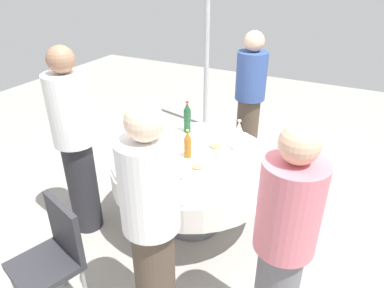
{
  "coord_description": "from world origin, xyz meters",
  "views": [
    {
      "loc": [
        1.21,
        -2.35,
        2.25
      ],
      "look_at": [
        0.0,
        0.0,
        0.85
      ],
      "focal_mm": 32.74,
      "sensor_mm": 36.0,
      "label": 1
    }
  ],
  "objects_px": {
    "bottle_clear_front": "(238,137)",
    "plate_far": "(215,147)",
    "person_south": "(250,99)",
    "dining_table": "(192,170)",
    "bottle_amber_south": "(188,145)",
    "wine_glass_north": "(182,168)",
    "person_front": "(283,246)",
    "chair_inner": "(54,252)",
    "plate_outer": "(153,156)",
    "plate_right": "(163,138)",
    "plate_west": "(197,168)",
    "person_rear": "(152,227)",
    "wine_glass_east": "(133,165)",
    "person_east": "(75,142)",
    "bottle_dark_green_rear": "(187,118)"
  },
  "relations": [
    {
      "from": "wine_glass_east",
      "to": "chair_inner",
      "type": "relative_size",
      "value": 0.17
    },
    {
      "from": "person_east",
      "to": "plate_right",
      "type": "bearing_deg",
      "value": -66.91
    },
    {
      "from": "dining_table",
      "to": "plate_right",
      "type": "bearing_deg",
      "value": 159.77
    },
    {
      "from": "plate_far",
      "to": "person_south",
      "type": "relative_size",
      "value": 0.16
    },
    {
      "from": "plate_far",
      "to": "plate_west",
      "type": "height_order",
      "value": "same"
    },
    {
      "from": "dining_table",
      "to": "bottle_amber_south",
      "type": "distance_m",
      "value": 0.27
    },
    {
      "from": "person_east",
      "to": "person_south",
      "type": "bearing_deg",
      "value": -56.83
    },
    {
      "from": "dining_table",
      "to": "plate_far",
      "type": "distance_m",
      "value": 0.29
    },
    {
      "from": "bottle_amber_south",
      "to": "person_rear",
      "type": "distance_m",
      "value": 1.05
    },
    {
      "from": "person_rear",
      "to": "person_front",
      "type": "relative_size",
      "value": 1.04
    },
    {
      "from": "dining_table",
      "to": "wine_glass_east",
      "type": "xyz_separation_m",
      "value": [
        -0.25,
        -0.52,
        0.26
      ]
    },
    {
      "from": "bottle_clear_front",
      "to": "person_south",
      "type": "xyz_separation_m",
      "value": [
        -0.26,
        1.06,
        -0.04
      ]
    },
    {
      "from": "plate_outer",
      "to": "bottle_clear_front",
      "type": "bearing_deg",
      "value": 35.47
    },
    {
      "from": "plate_west",
      "to": "plate_outer",
      "type": "distance_m",
      "value": 0.44
    },
    {
      "from": "plate_west",
      "to": "plate_right",
      "type": "xyz_separation_m",
      "value": [
        -0.53,
        0.33,
        0.0
      ]
    },
    {
      "from": "plate_west",
      "to": "person_front",
      "type": "xyz_separation_m",
      "value": [
        0.85,
        -0.63,
        0.07
      ]
    },
    {
      "from": "dining_table",
      "to": "wine_glass_north",
      "type": "bearing_deg",
      "value": -73.32
    },
    {
      "from": "person_south",
      "to": "person_east",
      "type": "xyz_separation_m",
      "value": [
        -0.92,
        -1.8,
        0.06
      ]
    },
    {
      "from": "bottle_amber_south",
      "to": "plate_west",
      "type": "distance_m",
      "value": 0.25
    },
    {
      "from": "person_front",
      "to": "chair_inner",
      "type": "distance_m",
      "value": 1.49
    },
    {
      "from": "wine_glass_north",
      "to": "chair_inner",
      "type": "height_order",
      "value": "wine_glass_north"
    },
    {
      "from": "bottle_clear_front",
      "to": "chair_inner",
      "type": "distance_m",
      "value": 1.7
    },
    {
      "from": "wine_glass_east",
      "to": "wine_glass_north",
      "type": "distance_m",
      "value": 0.38
    },
    {
      "from": "wine_glass_east",
      "to": "person_south",
      "type": "bearing_deg",
      "value": 80.36
    },
    {
      "from": "plate_right",
      "to": "plate_outer",
      "type": "xyz_separation_m",
      "value": [
        0.09,
        -0.32,
        0.0
      ]
    },
    {
      "from": "bottle_clear_front",
      "to": "plate_far",
      "type": "bearing_deg",
      "value": -164.68
    },
    {
      "from": "bottle_dark_green_rear",
      "to": "person_front",
      "type": "distance_m",
      "value": 1.74
    },
    {
      "from": "chair_inner",
      "to": "person_rear",
      "type": "bearing_deg",
      "value": -146.52
    },
    {
      "from": "dining_table",
      "to": "person_south",
      "type": "xyz_separation_m",
      "value": [
        0.07,
        1.31,
        0.24
      ]
    },
    {
      "from": "chair_inner",
      "to": "bottle_amber_south",
      "type": "bearing_deg",
      "value": -89.8
    },
    {
      "from": "plate_outer",
      "to": "plate_right",
      "type": "bearing_deg",
      "value": 105.72
    },
    {
      "from": "wine_glass_east",
      "to": "wine_glass_north",
      "type": "relative_size",
      "value": 0.99
    },
    {
      "from": "bottle_clear_front",
      "to": "person_east",
      "type": "bearing_deg",
      "value": -147.61
    },
    {
      "from": "bottle_clear_front",
      "to": "wine_glass_north",
      "type": "relative_size",
      "value": 1.94
    },
    {
      "from": "person_rear",
      "to": "person_front",
      "type": "distance_m",
      "value": 0.76
    },
    {
      "from": "bottle_amber_south",
      "to": "plate_far",
      "type": "height_order",
      "value": "bottle_amber_south"
    },
    {
      "from": "person_front",
      "to": "bottle_dark_green_rear",
      "type": "bearing_deg",
      "value": -94.75
    },
    {
      "from": "person_front",
      "to": "plate_far",
      "type": "bearing_deg",
      "value": -100.44
    },
    {
      "from": "wine_glass_north",
      "to": "person_east",
      "type": "relative_size",
      "value": 0.09
    },
    {
      "from": "wine_glass_north",
      "to": "person_east",
      "type": "height_order",
      "value": "person_east"
    },
    {
      "from": "plate_far",
      "to": "person_front",
      "type": "distance_m",
      "value": 1.34
    },
    {
      "from": "plate_west",
      "to": "person_east",
      "type": "xyz_separation_m",
      "value": [
        -1.0,
        -0.3,
        0.14
      ]
    },
    {
      "from": "dining_table",
      "to": "person_front",
      "type": "relative_size",
      "value": 0.9
    },
    {
      "from": "wine_glass_north",
      "to": "plate_west",
      "type": "xyz_separation_m",
      "value": [
        0.03,
        0.19,
        -0.1
      ]
    },
    {
      "from": "person_rear",
      "to": "chair_inner",
      "type": "bearing_deg",
      "value": 1.07
    },
    {
      "from": "plate_right",
      "to": "plate_west",
      "type": "bearing_deg",
      "value": -32.06
    },
    {
      "from": "plate_far",
      "to": "person_south",
      "type": "height_order",
      "value": "person_south"
    },
    {
      "from": "plate_right",
      "to": "person_east",
      "type": "relative_size",
      "value": 0.15
    },
    {
      "from": "person_east",
      "to": "plate_west",
      "type": "bearing_deg",
      "value": -103.2
    },
    {
      "from": "bottle_clear_front",
      "to": "plate_right",
      "type": "relative_size",
      "value": 1.19
    }
  ]
}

